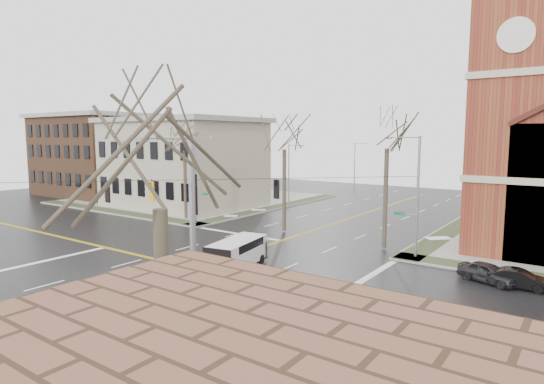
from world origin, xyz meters
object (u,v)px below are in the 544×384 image
Objects in this scene: parked_car_a at (488,273)px; parked_car_b at (520,279)px; signal_pole_se at (190,262)px; tree_nw_far at (184,146)px; tree_ne at (387,142)px; signal_pole_ne at (415,193)px; streetlight_north_a at (290,172)px; cargo_van at (239,251)px; tree_nw_near at (284,144)px; tree_se at (159,189)px; streetlight_north_b at (355,165)px; signal_pole_nw at (196,177)px.

parked_car_a is 1.05× the size of parked_car_b.
tree_nw_far is at bearing 136.54° from signal_pole_se.
tree_ne is at bearing -0.09° from tree_nw_far.
parked_car_a is 1.78m from parked_car_b.
streetlight_north_a is at bearing 143.10° from signal_pole_ne.
tree_nw_near is (-4.28, 11.94, 7.21)m from cargo_van.
cargo_van is 21.10m from tree_se.
signal_pole_se is 0.81× the size of tree_nw_far.
parked_car_b is at bearing -22.38° from signal_pole_ne.
parked_car_b is at bearing -53.33° from streetlight_north_b.
signal_pole_nw is 1.12× the size of streetlight_north_a.
streetlight_north_a is 0.72× the size of tree_nw_far.
tree_nw_far is at bearing -96.17° from streetlight_north_b.
streetlight_north_b is at bearing 90.00° from streetlight_north_a.
parked_car_a is at bearing -7.91° from tree_nw_far.
signal_pole_se is at bearing 157.96° from parked_car_b.
tree_nw_near is at bearing 175.13° from tree_ne.
streetlight_north_b is at bearing 118.59° from tree_ne.
tree_ne is (6.13, 11.06, 7.49)m from cargo_van.
tree_se reaches higher than parked_car_b.
signal_pole_ne reaches higher than streetlight_north_b.
signal_pole_nw is at bearing -92.32° from streetlight_north_a.
tree_nw_far is (-25.77, 24.41, 3.14)m from signal_pole_se.
signal_pole_se is 1.12× the size of streetlight_north_b.
signal_pole_nw is at bearing 134.55° from signal_pole_se.
streetlight_north_a is at bearing 87.68° from signal_pole_nw.
signal_pole_ne is 13.88m from tree_nw_near.
tree_nw_far is at bearing 179.91° from tree_ne.
cargo_van is 14.59m from tree_nw_near.
tree_ne is (10.42, -0.89, 0.29)m from tree_nw_near.
signal_pole_se is at bearing -176.12° from parked_car_a.
cargo_van is at bearing 123.94° from signal_pole_se.
streetlight_north_a is 34.07m from parked_car_a.
tree_nw_far is 12.55m from tree_nw_near.
tree_se is at bearing -79.34° from tree_ne.
parked_car_a is (28.36, -2.96, -4.32)m from signal_pole_nw.
parked_car_b is 34.39m from tree_nw_far.
streetlight_north_a is 2.28× the size of parked_car_b.
parked_car_b is at bearing 69.37° from signal_pole_se.
tree_ne reaches higher than cargo_van.
tree_se is (-5.14, -23.11, 7.28)m from parked_car_b.
signal_pole_ne is 1.59× the size of cargo_van.
signal_pole_se is (0.00, -23.00, 0.00)m from signal_pole_ne.
signal_pole_ne is 1.00× the size of signal_pole_nw.
tree_nw_far is at bearing 155.64° from signal_pole_nw.
signal_pole_nw is at bearing 82.74° from parked_car_b.
streetlight_north_b is (-21.97, 59.50, -0.48)m from signal_pole_se.
streetlight_north_a is 1.00× the size of streetlight_north_b.
tree_ne is (19.14, -35.12, 4.23)m from streetlight_north_b.
tree_nw_far is at bearing -104.10° from streetlight_north_a.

